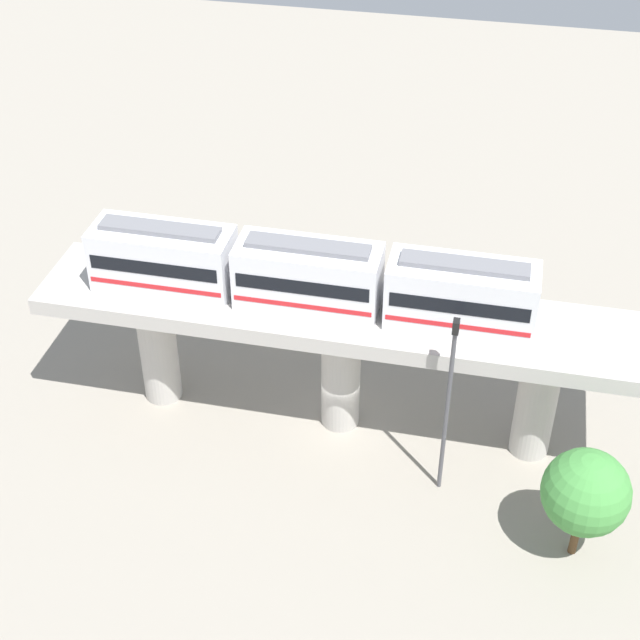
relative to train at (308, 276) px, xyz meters
The scene contains 8 objects.
ground_plane 8.76m from the train, 90.00° to the left, with size 120.00×120.00×0.00m, color gray.
viaduct 3.58m from the train, 90.00° to the left, with size 5.20×28.85×7.08m.
train is the anchor object (origin of this frame).
parked_car_silver 12.54m from the train, 139.59° to the left, with size 2.26×4.38×1.76m.
parked_car_white 10.83m from the train, 166.34° to the right, with size 2.47×4.44×1.76m.
parked_car_yellow 15.36m from the train, 152.91° to the right, with size 2.19×4.35×1.76m.
tree_near_viaduct 15.21m from the train, 65.31° to the left, with size 3.71×3.71×5.57m.
signal_post 8.42m from the train, 64.04° to the left, with size 0.44×0.28×9.68m.
Camera 1 is at (34.60, 6.53, 32.82)m, focal length 53.15 mm.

